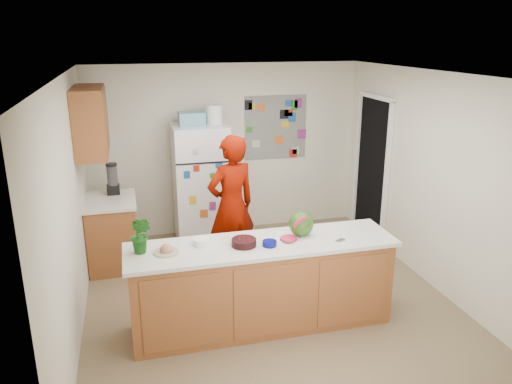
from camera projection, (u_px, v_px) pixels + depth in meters
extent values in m
cube|color=brown|center=(267.00, 299.00, 5.70)|extent=(4.00, 4.50, 0.02)
cube|color=beige|center=(227.00, 149.00, 7.41)|extent=(4.00, 0.02, 2.50)
cube|color=beige|center=(69.00, 210.00, 4.84)|extent=(0.02, 4.50, 2.50)
cube|color=beige|center=(434.00, 181.00, 5.80)|extent=(0.02, 4.50, 2.50)
cube|color=white|center=(269.00, 74.00, 4.94)|extent=(4.00, 4.50, 0.02)
cube|color=black|center=(372.00, 169.00, 7.21)|extent=(0.03, 0.85, 2.04)
cube|color=brown|center=(262.00, 286.00, 5.06)|extent=(2.60, 0.62, 0.88)
cube|color=silver|center=(262.00, 245.00, 4.92)|extent=(2.68, 0.70, 0.04)
cube|color=brown|center=(113.00, 234.00, 6.41)|extent=(0.60, 0.80, 0.86)
cube|color=silver|center=(110.00, 201.00, 6.28)|extent=(0.64, 0.84, 0.04)
cube|color=brown|center=(90.00, 121.00, 5.89)|extent=(0.35, 1.00, 0.80)
cube|color=silver|center=(201.00, 184.00, 7.07)|extent=(0.75, 0.70, 1.70)
cube|color=#5999B2|center=(192.00, 119.00, 6.76)|extent=(0.35, 0.28, 0.18)
cube|color=slate|center=(275.00, 127.00, 7.48)|extent=(0.95, 0.01, 0.95)
imported|color=#700D00|center=(232.00, 206.00, 6.07)|extent=(0.75, 0.61, 1.77)
cylinder|color=black|center=(113.00, 180.00, 6.44)|extent=(0.13, 0.13, 0.38)
cube|color=silver|center=(296.00, 237.00, 5.03)|extent=(0.46, 0.40, 0.01)
sphere|color=#215816|center=(301.00, 224.00, 5.02)|extent=(0.25, 0.25, 0.25)
cylinder|color=#E41D4F|center=(288.00, 239.00, 4.96)|extent=(0.16, 0.16, 0.02)
cylinder|color=black|center=(244.00, 242.00, 4.84)|extent=(0.32, 0.32, 0.07)
cylinder|color=silver|center=(202.00, 241.00, 4.87)|extent=(0.23, 0.23, 0.06)
cylinder|color=#030960|center=(270.00, 243.00, 4.84)|extent=(0.17, 0.17, 0.05)
cylinder|color=beige|center=(166.00, 252.00, 4.68)|extent=(0.30, 0.30, 0.02)
cube|color=white|center=(310.00, 238.00, 5.01)|extent=(0.21, 0.19, 0.02)
cube|color=gray|center=(340.00, 240.00, 4.96)|extent=(0.11, 0.08, 0.01)
imported|color=#194914|center=(141.00, 235.00, 4.63)|extent=(0.26, 0.25, 0.37)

